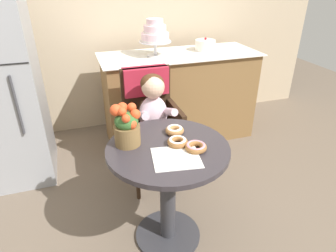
{
  "coord_description": "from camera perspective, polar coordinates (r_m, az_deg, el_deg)",
  "views": [
    {
      "loc": [
        -0.45,
        -1.38,
        1.62
      ],
      "look_at": [
        0.05,
        0.15,
        0.77
      ],
      "focal_mm": 31.66,
      "sensor_mm": 36.0,
      "label": 1
    }
  ],
  "objects": [
    {
      "name": "display_counter",
      "position": [
        3.09,
        2.17,
        5.69
      ],
      "size": [
        1.56,
        0.62,
        0.9
      ],
      "color": "olive",
      "rests_on": "ground"
    },
    {
      "name": "seated_child",
      "position": [
        2.22,
        -2.6,
        2.62
      ],
      "size": [
        0.27,
        0.32,
        0.73
      ],
      "color": "silver",
      "rests_on": "ground"
    },
    {
      "name": "round_layer_cake",
      "position": [
        3.09,
        7.17,
        15.18
      ],
      "size": [
        0.2,
        0.2,
        0.13
      ],
      "color": "white",
      "rests_on": "display_counter"
    },
    {
      "name": "donut_front",
      "position": [
        1.72,
        1.87,
        -3.03
      ],
      "size": [
        0.12,
        0.12,
        0.04
      ],
      "color": "#936033",
      "rests_on": "cafe_table"
    },
    {
      "name": "flower_vase",
      "position": [
        1.69,
        -7.95,
        0.05
      ],
      "size": [
        0.17,
        0.15,
        0.25
      ],
      "color": "brown",
      "rests_on": "cafe_table"
    },
    {
      "name": "paper_napkin",
      "position": [
        1.61,
        1.59,
        -6.11
      ],
      "size": [
        0.29,
        0.27,
        0.0
      ],
      "primitive_type": "cube",
      "rotation": [
        0.0,
        0.0,
        -0.16
      ],
      "color": "white",
      "rests_on": "cafe_table"
    },
    {
      "name": "back_wall",
      "position": [
        3.27,
        -11.02,
        22.67
      ],
      "size": [
        4.8,
        0.1,
        2.7
      ],
      "primitive_type": "cube",
      "color": "#C1AD8E",
      "rests_on": "ground"
    },
    {
      "name": "donut_side",
      "position": [
        1.68,
        5.39,
        -3.99
      ],
      "size": [
        0.12,
        0.12,
        0.04
      ],
      "color": "#936033",
      "rests_on": "cafe_table"
    },
    {
      "name": "tiered_cake_stand",
      "position": [
        2.83,
        -2.51,
        17.3
      ],
      "size": [
        0.3,
        0.3,
        0.34
      ],
      "color": "silver",
      "rests_on": "display_counter"
    },
    {
      "name": "wicker_chair",
      "position": [
        2.37,
        -3.61,
        3.32
      ],
      "size": [
        0.42,
        0.45,
        0.95
      ],
      "rotation": [
        0.0,
        0.0,
        0.07
      ],
      "color": "#332114",
      "rests_on": "ground"
    },
    {
      "name": "donut_mid",
      "position": [
        1.83,
        1.29,
        -0.76
      ],
      "size": [
        0.12,
        0.12,
        0.04
      ],
      "color": "#AD7542",
      "rests_on": "cafe_table"
    },
    {
      "name": "ground_plane",
      "position": [
        2.18,
        -0.02,
        -20.24
      ],
      "size": [
        8.0,
        8.0,
        0.0
      ],
      "primitive_type": "plane",
      "color": "#6B5B4C"
    },
    {
      "name": "cafe_table",
      "position": [
        1.83,
        -0.02,
        -9.59
      ],
      "size": [
        0.72,
        0.72,
        0.72
      ],
      "color": "#332D33",
      "rests_on": "ground"
    }
  ]
}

